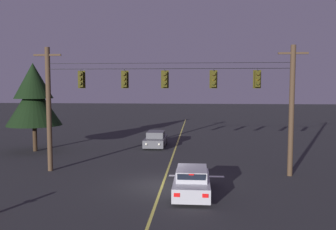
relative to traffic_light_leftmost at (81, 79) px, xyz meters
The scene contains 12 objects.
ground_plane 8.58m from the traffic_light_leftmost, 26.80° to the right, with size 180.00×180.00×0.00m, color #28282B.
lane_centre_stripe 10.11m from the traffic_light_leftmost, 47.58° to the left, with size 0.14×60.00×0.01m, color #D1C64C.
stop_bar_paint 9.53m from the traffic_light_leftmost, ahead, with size 3.40×0.36×0.01m, color silver.
signal_span_assembly 5.79m from the traffic_light_leftmost, ahead, with size 17.15×0.32×8.03m.
traffic_light_leftmost is the anchor object (origin of this frame).
traffic_light_left_inner 2.82m from the traffic_light_leftmost, ahead, with size 0.48×0.41×1.22m.
traffic_light_centre 5.38m from the traffic_light_leftmost, ahead, with size 0.48×0.41×1.22m.
traffic_light_right_inner 8.41m from the traffic_light_leftmost, ahead, with size 0.48×0.41×1.22m.
traffic_light_rightmost 11.08m from the traffic_light_leftmost, ahead, with size 0.48×0.41×1.22m.
car_waiting_near_lane 9.89m from the traffic_light_leftmost, 30.59° to the right, with size 1.80×4.33×1.39m.
car_oncoming_lead 11.75m from the traffic_light_leftmost, 69.73° to the left, with size 1.80×4.42×1.39m.
tree_verge_near 9.36m from the traffic_light_leftmost, 133.60° to the left, with size 4.59×4.59×7.49m.
Camera 1 is at (1.93, -19.27, 5.58)m, focal length 37.72 mm.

